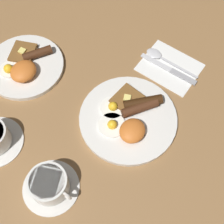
{
  "coord_description": "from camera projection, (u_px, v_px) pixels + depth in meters",
  "views": [
    {
      "loc": [
        -0.36,
        -0.19,
        0.81
      ],
      "look_at": [
        -0.02,
        0.05,
        0.03
      ],
      "focal_mm": 50.0,
      "sensor_mm": 36.0,
      "label": 1
    }
  ],
  "objects": [
    {
      "name": "ground_plane",
      "position": [
        128.0,
        120.0,
        0.91
      ],
      "size": [
        3.0,
        3.0,
        0.0
      ],
      "primitive_type": "plane",
      "color": "olive"
    },
    {
      "name": "breakfast_plate_near",
      "position": [
        129.0,
        117.0,
        0.89
      ],
      "size": [
        0.28,
        0.28,
        0.05
      ],
      "color": "silver",
      "rests_on": "ground_plane"
    },
    {
      "name": "breakfast_plate_far",
      "position": [
        25.0,
        66.0,
        0.98
      ],
      "size": [
        0.25,
        0.25,
        0.05
      ],
      "color": "silver",
      "rests_on": "ground_plane"
    },
    {
      "name": "teacup_near",
      "position": [
        49.0,
        185.0,
        0.79
      ],
      "size": [
        0.15,
        0.15,
        0.07
      ],
      "color": "silver",
      "rests_on": "ground_plane"
    },
    {
      "name": "napkin",
      "position": [
        170.0,
        67.0,
        0.99
      ],
      "size": [
        0.15,
        0.18,
        0.01
      ],
      "primitive_type": "cube",
      "rotation": [
        0.0,
        0.0,
        -0.02
      ],
      "color": "white",
      "rests_on": "ground_plane"
    },
    {
      "name": "knife",
      "position": [
        171.0,
        70.0,
        0.98
      ],
      "size": [
        0.02,
        0.2,
        0.01
      ],
      "rotation": [
        0.0,
        0.0,
        1.57
      ],
      "color": "silver",
      "rests_on": "napkin"
    },
    {
      "name": "spoon",
      "position": [
        159.0,
        56.0,
        1.0
      ],
      "size": [
        0.04,
        0.19,
        0.01
      ],
      "rotation": [
        0.0,
        0.0,
        1.55
      ],
      "color": "silver",
      "rests_on": "napkin"
    }
  ]
}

